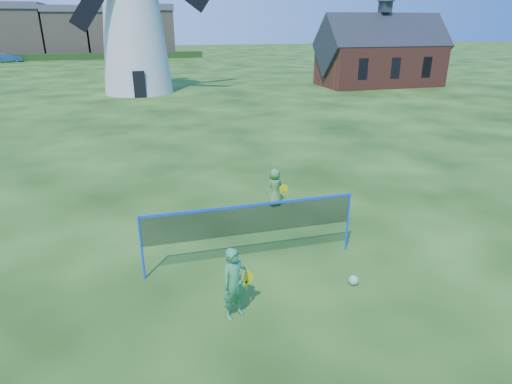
{
  "coord_description": "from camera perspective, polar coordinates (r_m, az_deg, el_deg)",
  "views": [
    {
      "loc": [
        -2.46,
        -9.07,
        5.41
      ],
      "look_at": [
        0.2,
        0.5,
        1.5
      ],
      "focal_mm": 30.2,
      "sensor_mm": 36.0,
      "label": 1
    }
  ],
  "objects": [
    {
      "name": "player_boy",
      "position": [
        13.53,
        2.53,
        0.63
      ],
      "size": [
        0.7,
        0.56,
        1.19
      ],
      "rotation": [
        0.0,
        0.0,
        3.5
      ],
      "color": "#4B8741",
      "rests_on": "ground"
    },
    {
      "name": "play_ball",
      "position": [
        9.94,
        12.8,
        -11.33
      ],
      "size": [
        0.22,
        0.22,
        0.22
      ],
      "primitive_type": "sphere",
      "color": "green",
      "rests_on": "ground"
    },
    {
      "name": "windmill",
      "position": [
        37.55,
        -16.02,
        21.28
      ],
      "size": [
        11.67,
        5.48,
        16.41
      ],
      "color": "silver",
      "rests_on": "ground"
    },
    {
      "name": "ground",
      "position": [
        10.84,
        -0.31,
        -8.44
      ],
      "size": [
        220.0,
        220.0,
        0.0
      ],
      "primitive_type": "plane",
      "color": "black",
      "rests_on": "ground"
    },
    {
      "name": "chapel",
      "position": [
        42.45,
        16.16,
        16.99
      ],
      "size": [
        11.17,
        5.42,
        9.45
      ],
      "color": "brown",
      "rests_on": "ground"
    },
    {
      "name": "car_right",
      "position": [
        75.44,
        -30.01,
        15.14
      ],
      "size": [
        3.99,
        2.22,
        1.25
      ],
      "primitive_type": "imported",
      "rotation": [
        0.0,
        0.0,
        1.82
      ],
      "color": "navy",
      "rests_on": "ground"
    },
    {
      "name": "badminton_net",
      "position": [
        10.0,
        -0.68,
        -3.78
      ],
      "size": [
        5.05,
        0.05,
        1.55
      ],
      "color": "blue",
      "rests_on": "ground"
    },
    {
      "name": "player_girl",
      "position": [
        8.46,
        -2.86,
        -12.02
      ],
      "size": [
        0.74,
        0.54,
        1.49
      ],
      "rotation": [
        0.0,
        0.0,
        0.4
      ],
      "color": "#36884F",
      "rests_on": "ground"
    }
  ]
}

